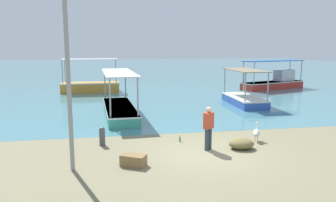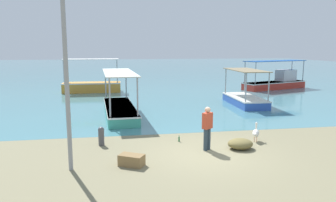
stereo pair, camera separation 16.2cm
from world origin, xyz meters
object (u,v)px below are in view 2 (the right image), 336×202
at_px(lamp_post, 66,63).
at_px(cargo_crate, 132,160).
at_px(fishing_boat_center, 120,107).
at_px(mooring_bollard, 101,135).
at_px(fisherman_standing, 207,127).
at_px(net_pile, 240,144).
at_px(fishing_boat_near_left, 92,85).
at_px(fishing_boat_outer, 277,82).
at_px(pelican, 256,133).
at_px(glass_bottle, 179,139).
at_px(fishing_boat_far_left, 245,98).

distance_m(lamp_post, cargo_crate, 3.79).
xyz_separation_m(fishing_boat_center, mooring_bollard, (-0.86, -5.72, -0.07)).
height_order(lamp_post, fisherman_standing, lamp_post).
height_order(lamp_post, mooring_bollard, lamp_post).
distance_m(mooring_bollard, net_pile, 5.53).
height_order(mooring_bollard, fisherman_standing, fisherman_standing).
relative_size(fishing_boat_near_left, fishing_boat_outer, 0.72).
relative_size(fishing_boat_near_left, net_pile, 5.04).
relative_size(pelican, glass_bottle, 2.96).
xyz_separation_m(lamp_post, fisherman_standing, (4.92, 1.26, -2.53)).
distance_m(fishing_boat_center, fishing_boat_near_left, 10.61).
bearing_deg(pelican, lamp_post, -164.51).
relative_size(fishing_boat_far_left, fishing_boat_outer, 0.68).
height_order(pelican, glass_bottle, pelican).
bearing_deg(cargo_crate, lamp_post, -179.08).
bearing_deg(lamp_post, fishing_boat_outer, 47.52).
relative_size(fishing_boat_center, mooring_bollard, 8.55).
xyz_separation_m(fishing_boat_near_left, mooring_bollard, (1.31, -16.10, -0.18)).
relative_size(lamp_post, cargo_crate, 7.55).
bearing_deg(fishing_boat_center, glass_bottle, -67.83).
xyz_separation_m(fishing_boat_near_left, pelican, (7.68, -16.63, -0.22)).
height_order(fishing_boat_far_left, lamp_post, lamp_post).
height_order(fishing_boat_outer, fisherman_standing, fishing_boat_outer).
bearing_deg(mooring_bollard, fishing_boat_center, 81.41).
bearing_deg(fishing_boat_center, fishing_boat_far_left, 14.50).
xyz_separation_m(mooring_bollard, cargo_crate, (1.07, -2.51, -0.22)).
distance_m(fishing_boat_center, net_pile, 8.40).
xyz_separation_m(fishing_boat_center, glass_bottle, (2.33, -5.73, -0.38)).
bearing_deg(fishing_boat_center, fishing_boat_near_left, 101.83).
xyz_separation_m(fishing_boat_outer, mooring_bollard, (-15.81, -15.70, -0.25)).
xyz_separation_m(pelican, mooring_bollard, (-6.37, 0.53, 0.03)).
bearing_deg(net_pile, fisherman_standing, 176.46).
relative_size(fishing_boat_center, pelican, 8.19).
bearing_deg(glass_bottle, fishing_boat_outer, 51.23).
distance_m(fishing_boat_center, fishing_boat_far_left, 8.82).
xyz_separation_m(fishing_boat_far_left, fisherman_standing, (-5.37, -9.22, 0.44)).
bearing_deg(lamp_post, fishing_boat_center, 78.02).
distance_m(fisherman_standing, glass_bottle, 1.73).
relative_size(mooring_bollard, fisherman_standing, 0.45).
bearing_deg(mooring_bollard, fishing_boat_far_left, 40.13).
height_order(fishing_boat_center, pelican, fishing_boat_center).
height_order(cargo_crate, glass_bottle, cargo_crate).
height_order(lamp_post, net_pile, lamp_post).
height_order(fishing_boat_center, glass_bottle, fishing_boat_center).
xyz_separation_m(fisherman_standing, glass_bottle, (-0.84, 1.28, -0.80)).
relative_size(fisherman_standing, cargo_crate, 2.07).
bearing_deg(fishing_boat_near_left, glass_bottle, -74.36).
bearing_deg(glass_bottle, cargo_crate, -130.32).
relative_size(fishing_boat_near_left, glass_bottle, 18.44).
distance_m(fishing_boat_far_left, mooring_bollard, 12.30).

